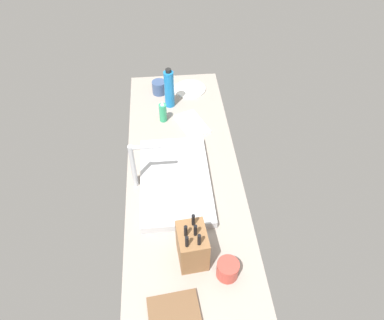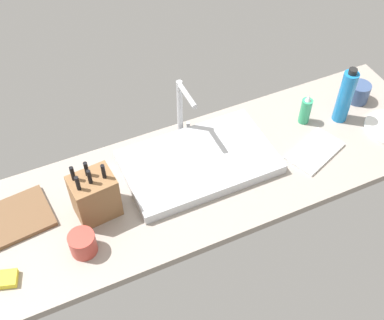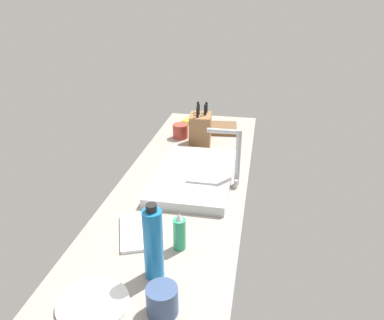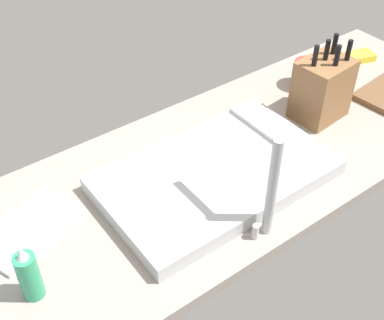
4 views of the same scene
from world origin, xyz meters
The scene contains 11 objects.
countertop_slab centered at (0.00, 0.00, 1.75)cm, with size 195.28×59.07×3.50cm, color gray.
sink_basin centered at (-1.52, 4.70, 5.64)cm, with size 57.84×34.82×4.28cm, color #B7BABF.
faucet centered at (-0.56, 22.72, 19.56)cm, with size 5.50×15.36×26.82cm.
knife_block centered at (-43.85, 0.47, 12.75)cm, with size 15.98×13.04×24.01cm.
cutting_board centered at (-71.05, 8.69, 4.40)cm, with size 23.27×19.64×1.80cm, color brown.
soap_bottle centered at (49.10, 8.90, 9.79)cm, with size 4.48×4.48×14.41cm.
water_bottle centered at (63.94, 4.14, 15.82)cm, with size 6.13×6.13×26.14cm.
dish_towel centered at (43.54, -8.06, 4.10)cm, with size 23.16×13.37×1.20cm, color white.
coffee_mug centered at (-52.94, -13.57, 7.66)cm, with size 9.10×9.10×8.32cm, color #B23D33.
ceramic_cup centered at (77.93, 10.46, 7.76)cm, with size 9.06×9.06×8.53cm, color #384C75.
dish_sponge centered at (-80.09, -13.99, 4.70)cm, with size 9.00×6.00×2.40cm, color yellow.
Camera 2 is at (-56.61, -109.61, 150.71)cm, focal length 46.62 mm.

